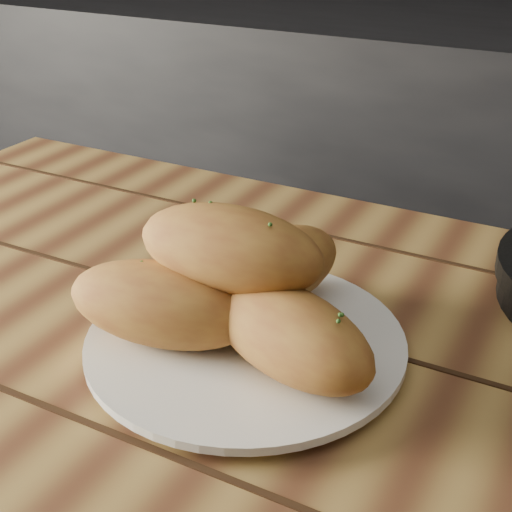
% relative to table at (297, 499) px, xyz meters
% --- Properties ---
extents(table, '(1.37, 0.84, 0.75)m').
position_rel_table_xyz_m(table, '(0.00, 0.00, 0.00)').
color(table, olive).
rests_on(table, ground).
extents(plate, '(0.29, 0.29, 0.02)m').
position_rel_table_xyz_m(plate, '(-0.07, 0.04, 0.12)').
color(plate, white).
rests_on(plate, table).
extents(bread_rolls, '(0.30, 0.24, 0.13)m').
position_rel_table_xyz_m(bread_rolls, '(-0.08, 0.04, 0.17)').
color(bread_rolls, '#A9772F').
rests_on(bread_rolls, plate).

